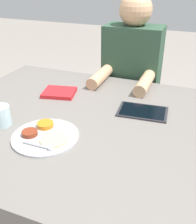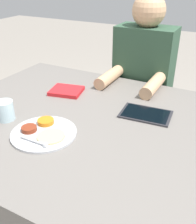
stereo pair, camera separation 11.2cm
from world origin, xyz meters
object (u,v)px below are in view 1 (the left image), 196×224
object	(u,v)px
red_notebook	(59,93)
tablet_device	(143,112)
drinking_glass	(1,116)
person_diner	(130,96)
thali_tray	(45,136)

from	to	relation	value
red_notebook	tablet_device	size ratio (longest dim) A/B	0.80
tablet_device	drinking_glass	distance (m)	0.64
person_diner	drinking_glass	world-z (taller)	person_diner
red_notebook	drinking_glass	xyz separation A→B (m)	(-0.08, -0.37, 0.04)
thali_tray	person_diner	bearing A→B (deg)	81.16
person_diner	thali_tray	bearing A→B (deg)	-98.84
thali_tray	red_notebook	world-z (taller)	thali_tray
tablet_device	person_diner	size ratio (longest dim) A/B	0.19
red_notebook	person_diner	xyz separation A→B (m)	(0.28, 0.47, -0.17)
red_notebook	person_diner	world-z (taller)	person_diner
thali_tray	red_notebook	distance (m)	0.41
red_notebook	person_diner	size ratio (longest dim) A/B	0.16
thali_tray	person_diner	xyz separation A→B (m)	(0.13, 0.85, -0.17)
tablet_device	drinking_glass	world-z (taller)	drinking_glass
tablet_device	person_diner	world-z (taller)	person_diner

